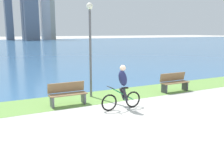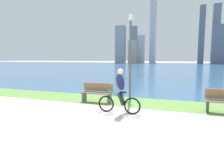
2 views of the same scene
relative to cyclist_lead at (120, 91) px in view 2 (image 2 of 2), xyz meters
name	(u,v)px [view 2 (image 2 of 2)]	position (x,y,z in m)	size (l,w,h in m)	color
ground_plane	(97,121)	(-0.41, -1.15, -0.83)	(300.00, 300.00, 0.00)	#B2AFA8
grass_strip_bayside	(125,101)	(-0.41, 2.09, -0.83)	(120.00, 2.22, 0.01)	#6B9947
bay_water_surface	(176,67)	(-0.41, 48.10, -0.83)	(300.00, 89.81, 0.00)	#386693
cyclist_lead	(120,91)	(0.00, 0.00, 0.00)	(1.66, 0.52, 1.67)	black
bench_near_path	(97,93)	(-1.63, 1.51, -0.38)	(1.50, 0.47, 0.90)	olive
lamppost_tall	(130,46)	(-0.26, 2.33, 1.81)	(0.28, 0.28, 4.07)	#595960
city_skyline_far_shore	(176,40)	(-2.68, 84.40, 8.97)	(51.95, 9.07, 27.11)	#8C939E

